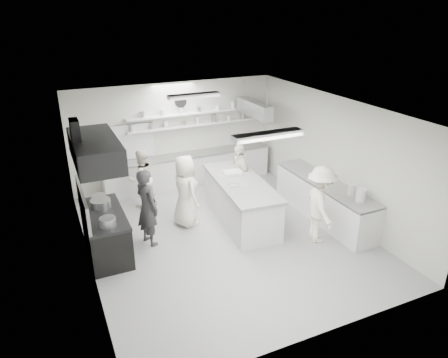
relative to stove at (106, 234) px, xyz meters
name	(u,v)px	position (x,y,z in m)	size (l,w,h in m)	color
floor	(224,236)	(2.60, -0.40, -0.46)	(6.00, 7.00, 0.02)	#A0A0A0
ceiling	(224,109)	(2.60, -0.40, 2.56)	(6.00, 7.00, 0.02)	white
wall_back	(175,134)	(2.60, 3.10, 1.05)	(6.00, 0.04, 3.00)	beige
wall_front	(321,259)	(2.60, -3.90, 1.05)	(6.00, 0.04, 3.00)	beige
wall_left	(82,201)	(-0.40, -0.40, 1.05)	(0.04, 7.00, 3.00)	beige
wall_right	(335,157)	(5.60, -0.40, 1.05)	(0.04, 7.00, 3.00)	beige
stove	(106,234)	(0.00, 0.00, 0.00)	(0.80, 1.80, 0.90)	black
exhaust_hood	(95,150)	(0.00, 0.00, 1.90)	(0.85, 2.00, 0.50)	black
back_counter	(189,169)	(2.90, 2.80, 0.01)	(5.00, 0.60, 0.92)	silver
shelf_lower	(199,124)	(3.30, 2.97, 1.30)	(4.20, 0.26, 0.04)	silver
shelf_upper	(198,113)	(3.30, 2.97, 1.65)	(4.20, 0.26, 0.04)	silver
pass_through_window	(131,142)	(1.30, 3.08, 1.00)	(1.30, 0.04, 1.00)	black
wall_clock	(180,101)	(2.80, 3.06, 2.00)	(0.32, 0.32, 0.05)	white
right_counter	(324,200)	(5.25, -0.60, 0.02)	(0.74, 3.30, 0.94)	silver
pot_rack	(254,109)	(4.60, 2.00, 1.85)	(0.30, 1.60, 0.40)	#9E9F9F
light_fixture_front	(268,135)	(2.60, -2.20, 2.49)	(1.30, 0.25, 0.10)	silver
light_fixture_rear	(194,96)	(2.60, 1.40, 2.49)	(1.30, 0.25, 0.10)	silver
prep_island	(241,202)	(3.28, 0.13, 0.05)	(1.02, 2.74, 1.01)	silver
stove_pot	(101,205)	(0.00, 0.28, 0.58)	(0.42, 0.42, 0.24)	#9E9F9F
cook_stove	(147,207)	(0.94, 0.02, 0.44)	(0.65, 0.42, 1.78)	#313033
cook_back	(142,179)	(1.27, 1.91, 0.34)	(0.77, 0.60, 1.58)	white
cook_island_left	(185,191)	(1.98, 0.50, 0.44)	(0.87, 0.56, 1.77)	white
cook_island_right	(239,175)	(3.66, 1.00, 0.38)	(0.98, 0.41, 1.67)	white
cook_right	(320,205)	(4.46, -1.44, 0.44)	(1.15, 0.66, 1.78)	white
bowl_island_a	(234,186)	(3.01, -0.03, 0.59)	(0.26, 0.26, 0.06)	#9E9F9F
bowl_island_b	(243,186)	(3.22, -0.13, 0.59)	(0.19, 0.19, 0.06)	silver
bowl_right	(324,179)	(5.30, -0.44, 0.52)	(0.23, 0.23, 0.06)	silver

